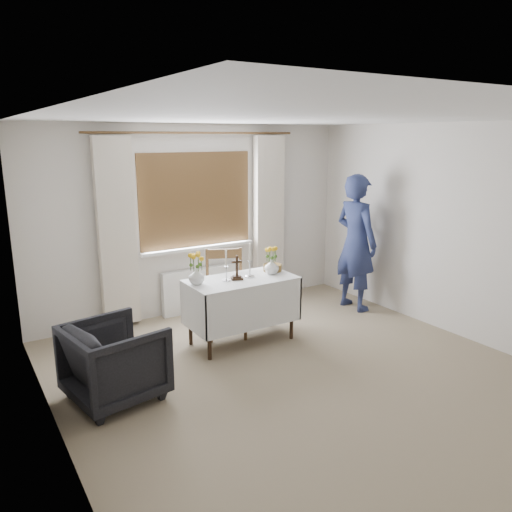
{
  "coord_description": "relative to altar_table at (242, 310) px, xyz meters",
  "views": [
    {
      "loc": [
        -2.81,
        -3.51,
        2.34
      ],
      "look_at": [
        0.01,
        1.0,
        1.06
      ],
      "focal_mm": 35.0,
      "sensor_mm": 36.0,
      "label": 1
    }
  ],
  "objects": [
    {
      "name": "wooden_chair",
      "position": [
        -0.05,
        0.28,
        0.13
      ],
      "size": [
        0.62,
        0.62,
        1.03
      ],
      "primitive_type": null,
      "rotation": [
        0.0,
        0.0,
        -0.4
      ],
      "color": "brown",
      "rests_on": "ground"
    },
    {
      "name": "flower_vase_right",
      "position": [
        0.41,
        -0.01,
        0.47
      ],
      "size": [
        0.18,
        0.18,
        0.18
      ],
      "primitive_type": "imported",
      "rotation": [
        0.0,
        0.0,
        0.04
      ],
      "color": "silver",
      "rests_on": "altar_table"
    },
    {
      "name": "ground",
      "position": [
        0.06,
        -1.2,
        -0.38
      ],
      "size": [
        5.0,
        5.0,
        0.0
      ],
      "primitive_type": "plane",
      "color": "gray",
      "rests_on": "ground"
    },
    {
      "name": "person",
      "position": [
        1.92,
        0.2,
        0.55
      ],
      "size": [
        0.49,
        0.71,
        1.86
      ],
      "primitive_type": "imported",
      "rotation": [
        0.0,
        0.0,
        1.63
      ],
      "color": "navy",
      "rests_on": "ground"
    },
    {
      "name": "flower_vase_left",
      "position": [
        -0.52,
        0.08,
        0.47
      ],
      "size": [
        0.22,
        0.22,
        0.18
      ],
      "primitive_type": "imported",
      "rotation": [
        0.0,
        0.0,
        0.32
      ],
      "color": "silver",
      "rests_on": "altar_table"
    },
    {
      "name": "radiator",
      "position": [
        0.06,
        1.22,
        -0.08
      ],
      "size": [
        1.1,
        0.1,
        0.6
      ],
      "primitive_type": "cube",
      "color": "white",
      "rests_on": "ground"
    },
    {
      "name": "candlestick_right",
      "position": [
        0.12,
        0.01,
        0.58
      ],
      "size": [
        0.15,
        0.15,
        0.4
      ],
      "primitive_type": null,
      "rotation": [
        0.0,
        0.0,
        -0.35
      ],
      "color": "silver",
      "rests_on": "altar_table"
    },
    {
      "name": "candlestick_left",
      "position": [
        -0.18,
        0.02,
        0.55
      ],
      "size": [
        0.12,
        0.12,
        0.35
      ],
      "primitive_type": null,
      "rotation": [
        0.0,
        0.0,
        0.19
      ],
      "color": "silver",
      "rests_on": "altar_table"
    },
    {
      "name": "wicker_basket",
      "position": [
        0.49,
        0.09,
        0.42
      ],
      "size": [
        0.27,
        0.27,
        0.08
      ],
      "primitive_type": "cylinder",
      "rotation": [
        0.0,
        0.0,
        0.27
      ],
      "color": "brown",
      "rests_on": "altar_table"
    },
    {
      "name": "armchair",
      "position": [
        -1.63,
        -0.51,
        -0.02
      ],
      "size": [
        0.92,
        0.9,
        0.72
      ],
      "primitive_type": "imported",
      "rotation": [
        0.0,
        0.0,
        1.75
      ],
      "color": "black",
      "rests_on": "ground"
    },
    {
      "name": "altar_table",
      "position": [
        0.0,
        0.0,
        0.0
      ],
      "size": [
        1.24,
        0.64,
        0.76
      ],
      "primitive_type": "cube",
      "color": "white",
      "rests_on": "ground"
    },
    {
      "name": "wooden_cross",
      "position": [
        -0.06,
        -0.0,
        0.52
      ],
      "size": [
        0.15,
        0.13,
        0.28
      ],
      "primitive_type": null,
      "rotation": [
        0.0,
        0.0,
        -0.34
      ],
      "color": "black",
      "rests_on": "altar_table"
    }
  ]
}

